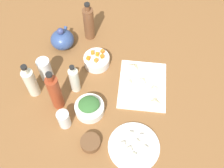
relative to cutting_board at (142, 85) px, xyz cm
name	(u,v)px	position (x,y,z in cm)	size (l,w,h in cm)	color
tabletop	(112,90)	(-5.29, 15.59, -2.00)	(190.00, 190.00, 3.00)	brown
cutting_board	(142,85)	(0.00, 0.00, 0.00)	(30.62, 24.88, 1.00)	white
plate_tofu	(134,147)	(-34.70, -0.53, 0.10)	(24.32, 24.32, 1.20)	white
bowl_greens	(90,109)	(-20.20, 24.09, 2.12)	(14.72, 14.72, 5.24)	white
bowl_carrots	(97,61)	(9.65, 27.23, 2.35)	(14.34, 14.34, 5.70)	white
bowl_small_side	(90,143)	(-37.20, 19.63, 1.37)	(9.43, 9.43, 3.75)	brown
teapot	(62,39)	(19.01, 49.52, 5.03)	(15.24, 13.48, 14.07)	#324A82
bottle_0	(74,80)	(-8.55, 34.40, 7.90)	(5.00, 5.00, 19.57)	silver
bottle_1	(55,92)	(-19.41, 40.61, 11.29)	(5.95, 5.95, 27.25)	#94381E
bottle_2	(89,23)	(29.37, 35.93, 10.32)	(6.16, 6.16, 24.95)	brown
bottle_3	(31,82)	(-14.78, 55.20, 8.97)	(5.97, 5.97, 22.61)	silver
drinking_glass_0	(64,119)	(-29.37, 34.28, 4.73)	(5.99, 5.99, 10.46)	white
drinking_glass_1	(45,70)	(-4.53, 51.57, 6.67)	(6.89, 6.89, 14.35)	white
carrot_cube_0	(96,60)	(7.02, 26.74, 6.10)	(1.80, 1.80, 1.80)	orange
carrot_cube_1	(102,56)	(10.29, 24.10, 6.10)	(1.80, 1.80, 1.80)	orange
carrot_cube_2	(93,53)	(11.92, 29.90, 6.10)	(1.80, 1.80, 1.80)	orange
carrot_cube_3	(97,54)	(11.26, 27.03, 6.10)	(1.80, 1.80, 1.80)	orange
carrot_cube_4	(88,58)	(7.66, 31.25, 6.10)	(1.80, 1.80, 1.80)	orange
carrot_cube_5	(103,51)	(13.83, 24.66, 6.10)	(1.80, 1.80, 1.80)	orange
chopped_greens_mound	(89,104)	(-20.20, 24.09, 6.65)	(10.58, 9.52, 3.81)	#346630
tofu_cube_0	(145,149)	(-35.50, -5.72, 1.80)	(2.20, 2.20, 2.20)	white
tofu_cube_1	(129,150)	(-37.46, 1.29, 1.80)	(2.20, 2.20, 2.20)	white
tofu_cube_2	(134,157)	(-39.91, -1.27, 1.80)	(2.20, 2.20, 2.20)	white
tofu_cube_3	(131,135)	(-29.80, 1.77, 1.80)	(2.20, 2.20, 2.20)	#EBECCE
tofu_cube_4	(123,145)	(-35.58, 4.59, 1.80)	(2.20, 2.20, 2.20)	white
tofu_cube_5	(141,137)	(-30.13, -3.32, 1.80)	(2.20, 2.20, 2.20)	white
tofu_cube_6	(137,143)	(-33.41, -1.67, 1.80)	(2.20, 2.20, 2.20)	#E9E9CE
dumpling_0	(142,80)	(1.92, 0.78, 1.86)	(4.88, 4.57, 2.73)	beige
dumpling_1	(155,88)	(-1.48, -6.64, 1.55)	(4.31, 3.85, 2.11)	beige
dumpling_2	(155,102)	(-9.74, -7.71, 1.61)	(5.11, 4.65, 2.22)	beige
dumpling_3	(133,66)	(9.88, 6.49, 1.90)	(5.78, 5.69, 2.81)	beige
dumpling_4	(129,81)	(-0.29, 7.46, 1.84)	(4.25, 3.80, 2.68)	beige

